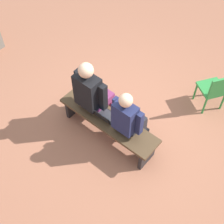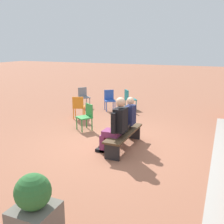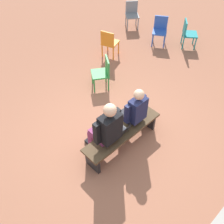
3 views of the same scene
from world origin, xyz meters
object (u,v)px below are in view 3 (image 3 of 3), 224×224
object	(u,v)px
person_student	(133,111)
plastic_chair_far_right	(103,71)
laptop	(121,131)
plastic_chair_near_bench_right	(109,42)
plastic_chair_far_left	(188,32)
plastic_chair_near_bench_left	(132,13)
person_adult	(106,129)
plastic_chair_foreground	(160,29)
bench	(122,134)

from	to	relation	value
person_student	plastic_chair_far_right	size ratio (longest dim) A/B	1.57
laptop	plastic_chair_near_bench_right	world-z (taller)	plastic_chair_near_bench_right
laptop	plastic_chair_near_bench_right	xyz separation A→B (m)	(-2.12, -2.59, -0.02)
plastic_chair_far_left	plastic_chair_near_bench_left	size ratio (longest dim) A/B	1.00
person_student	laptop	distance (m)	0.47
person_student	plastic_chair_far_left	size ratio (longest dim) A/B	1.57
plastic_chair_near_bench_right	plastic_chair_far_left	bearing A→B (deg)	149.53
person_adult	plastic_chair_far_left	size ratio (longest dim) A/B	1.72
plastic_chair_far_left	plastic_chair_near_bench_left	world-z (taller)	same
plastic_chair_near_bench_left	plastic_chair_near_bench_right	size ratio (longest dim) A/B	1.00
plastic_chair_foreground	plastic_chair_near_bench_right	xyz separation A→B (m)	(1.64, -0.52, 0.00)
plastic_chair_far_right	plastic_chair_near_bench_right	bearing A→B (deg)	-139.58
bench	plastic_chair_far_left	size ratio (longest dim) A/B	2.14
plastic_chair_far_left	bench	bearing A→B (deg)	18.00
bench	person_adult	distance (m)	0.56
plastic_chair_far_right	plastic_chair_far_left	bearing A→B (deg)	174.10
plastic_chair_foreground	bench	bearing A→B (deg)	29.01
person_student	plastic_chair_far_left	xyz separation A→B (m)	(-3.79, -1.28, -0.23)
laptop	person_student	bearing A→B (deg)	-169.37
bench	plastic_chair_near_bench_right	bearing A→B (deg)	-128.65
person_adult	laptop	xyz separation A→B (m)	(-0.32, 0.09, -0.26)
plastic_chair_foreground	plastic_chair_near_bench_right	world-z (taller)	same
plastic_chair_far_left	plastic_chair_near_bench_right	size ratio (longest dim) A/B	1.00
person_adult	plastic_chair_far_right	world-z (taller)	person_adult
person_student	plastic_chair_foreground	size ratio (longest dim) A/B	1.57
bench	plastic_chair_near_bench_left	size ratio (longest dim) A/B	2.14
plastic_chair_far_right	plastic_chair_near_bench_right	xyz separation A→B (m)	(-1.06, -0.90, 0.00)
plastic_chair_near_bench_right	plastic_chair_near_bench_left	bearing A→B (deg)	-155.91
plastic_chair_far_left	person_student	bearing A→B (deg)	18.69
person_student	plastic_chair_foreground	world-z (taller)	person_student
bench	plastic_chair_near_bench_right	xyz separation A→B (m)	(-2.06, -2.58, 0.13)
plastic_chair_near_bench_right	person_adult	bearing A→B (deg)	45.76
plastic_chair_foreground	plastic_chair_far_right	size ratio (longest dim) A/B	1.00
plastic_chair_near_bench_left	plastic_chair_foreground	bearing A→B (deg)	83.01
plastic_chair_far_left	plastic_chair_near_bench_right	world-z (taller)	same
bench	plastic_chair_near_bench_left	world-z (taller)	plastic_chair_near_bench_left
bench	person_adult	world-z (taller)	person_adult
person_adult	plastic_chair_near_bench_left	bearing A→B (deg)	-142.04
bench	person_student	world-z (taller)	person_student
person_adult	plastic_chair_far_left	xyz separation A→B (m)	(-4.53, -1.27, -0.28)
plastic_chair_foreground	plastic_chair_near_bench_left	distance (m)	1.34
bench	plastic_chair_foreground	distance (m)	4.24
plastic_chair_far_left	laptop	bearing A→B (deg)	17.92
plastic_chair_foreground	person_student	bearing A→B (deg)	30.73
laptop	plastic_chair_foreground	world-z (taller)	plastic_chair_foreground
person_student	bench	bearing A→B (deg)	10.41
person_adult	plastic_chair_far_right	xyz separation A→B (m)	(-1.38, -1.60, -0.28)
person_adult	plastic_chair_foreground	world-z (taller)	person_adult
plastic_chair_near_bench_right	laptop	bearing A→B (deg)	50.72
person_student	plastic_chair_near_bench_right	bearing A→B (deg)	-124.13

